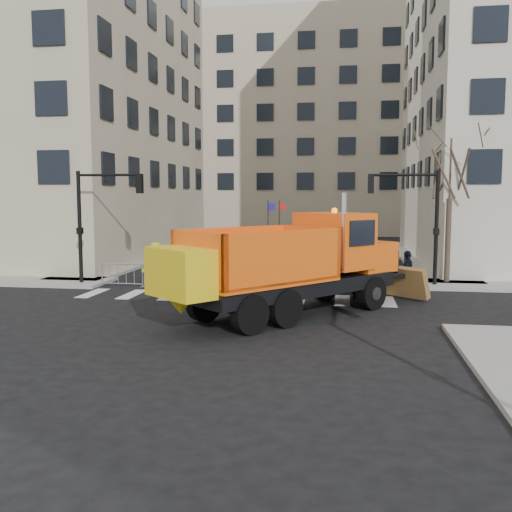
% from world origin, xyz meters
% --- Properties ---
extents(ground, '(120.00, 120.00, 0.00)m').
position_xyz_m(ground, '(0.00, 0.00, 0.00)').
color(ground, black).
rests_on(ground, ground).
extents(sidewalk_back, '(64.00, 5.00, 0.15)m').
position_xyz_m(sidewalk_back, '(0.00, 8.50, 0.07)').
color(sidewalk_back, gray).
rests_on(sidewalk_back, ground).
extents(building_far, '(30.00, 18.00, 24.00)m').
position_xyz_m(building_far, '(0.00, 52.00, 12.00)').
color(building_far, '#BEA891').
rests_on(building_far, ground).
extents(traffic_light_left, '(0.18, 0.18, 5.40)m').
position_xyz_m(traffic_light_left, '(-8.00, 7.50, 2.70)').
color(traffic_light_left, black).
rests_on(traffic_light_left, ground).
extents(traffic_light_right, '(0.18, 0.18, 5.40)m').
position_xyz_m(traffic_light_right, '(8.50, 9.50, 2.70)').
color(traffic_light_right, black).
rests_on(traffic_light_right, ground).
extents(crowd_barriers, '(12.60, 0.60, 1.10)m').
position_xyz_m(crowd_barriers, '(-0.75, 7.60, 0.55)').
color(crowd_barriers, '#9EA0A5').
rests_on(crowd_barriers, ground).
extents(street_tree, '(3.00, 3.00, 7.50)m').
position_xyz_m(street_tree, '(9.20, 10.50, 3.75)').
color(street_tree, '#382B21').
rests_on(street_tree, ground).
extents(plow_truck, '(9.51, 10.46, 4.35)m').
position_xyz_m(plow_truck, '(2.39, 2.07, 1.93)').
color(plow_truck, black).
rests_on(plow_truck, ground).
extents(cop_a, '(0.73, 0.59, 1.73)m').
position_xyz_m(cop_a, '(4.89, 5.42, 0.87)').
color(cop_a, black).
rests_on(cop_a, ground).
extents(cop_b, '(1.03, 0.86, 1.91)m').
position_xyz_m(cop_b, '(4.93, 6.19, 0.96)').
color(cop_b, black).
rests_on(cop_b, ground).
extents(cop_c, '(0.88, 1.23, 1.94)m').
position_xyz_m(cop_c, '(7.00, 7.00, 0.97)').
color(cop_c, black).
rests_on(cop_c, ground).
extents(worker, '(1.49, 1.29, 1.99)m').
position_xyz_m(worker, '(-4.11, 6.96, 1.15)').
color(worker, '#AEBE16').
rests_on(worker, sidewalk_back).
extents(newspaper_box, '(0.57, 0.55, 1.10)m').
position_xyz_m(newspaper_box, '(4.21, 7.16, 0.70)').
color(newspaper_box, red).
rests_on(newspaper_box, sidewalk_back).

